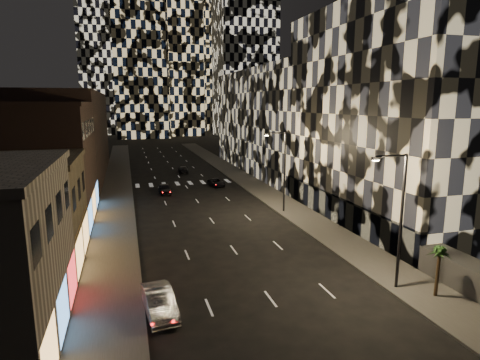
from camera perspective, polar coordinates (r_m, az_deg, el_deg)
sidewalk_left at (r=62.46m, az=-17.12°, el=-0.86°), size 4.00×120.00×0.15m
sidewalk_right at (r=65.09m, az=0.74°, el=0.09°), size 4.00×120.00×0.15m
curb_left at (r=62.44m, az=-15.20°, el=-0.76°), size 0.20×120.00×0.15m
curb_right at (r=64.53m, az=-1.05°, el=-0.01°), size 0.20×120.00×0.15m
retail_tan at (r=34.38m, az=-30.02°, el=-4.56°), size 10.00×10.00×8.00m
retail_brown at (r=45.98m, az=-26.60°, el=1.88°), size 10.00×15.00×12.00m
retail_filler_left at (r=71.94m, az=-22.92°, el=5.84°), size 10.00×40.00×14.00m
midrise_right at (r=45.65m, az=22.76°, el=8.45°), size 16.00×25.00×22.00m
midrise_base at (r=42.67m, az=13.68°, el=-4.06°), size 0.60×25.00×3.00m
plinth_right at (r=30.90m, az=30.37°, el=-12.11°), size 2.00×8.00×2.00m
midrise_filler_right at (r=73.97m, az=6.69°, el=8.29°), size 16.00×40.00×18.00m
streetlight_near at (r=27.91m, az=21.63°, el=-4.28°), size 2.55×0.25×9.00m
streetlight_far at (r=45.04m, az=6.07°, el=1.98°), size 2.55×0.25×9.00m
car_silver_parked at (r=25.15m, az=-11.42°, el=-16.64°), size 2.05×4.73×1.51m
car_dark_midlane at (r=56.09m, az=-10.61°, el=-1.24°), size 1.62×3.94×1.34m
car_dark_oncoming at (r=72.44m, az=-8.09°, el=1.50°), size 1.90×4.12×1.17m
car_dark_rightlane at (r=60.23m, az=-3.39°, el=-0.34°), size 2.26×4.23×1.13m
palm_tree at (r=28.54m, az=26.48°, el=-9.58°), size 1.67×1.67×3.29m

